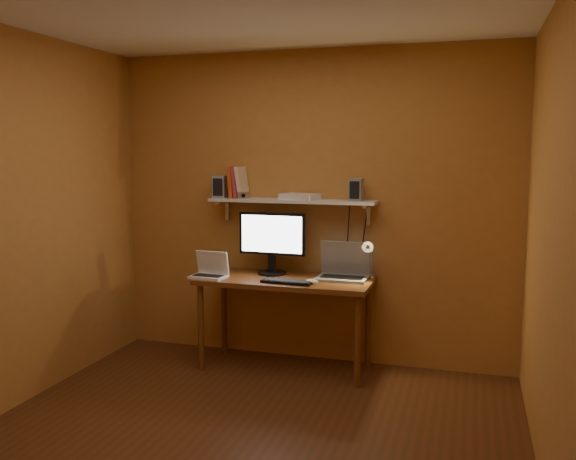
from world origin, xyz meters
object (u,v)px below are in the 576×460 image
(monitor, at_px, (272,240))
(desk_lamp, at_px, (369,254))
(wall_shelf, at_px, (292,201))
(shelf_camera, at_px, (243,195))
(netbook, at_px, (210,270))
(keyboard, at_px, (287,282))
(speaker_right, at_px, (356,190))
(speaker_left, at_px, (219,187))
(router, at_px, (300,197))
(mouse, at_px, (312,281))
(desk, at_px, (285,289))
(laptop, at_px, (344,269))

(monitor, xyz_separation_m, desk_lamp, (0.82, -0.01, -0.08))
(wall_shelf, relative_size, shelf_camera, 14.13)
(monitor, bearing_deg, netbook, -146.99)
(netbook, distance_m, shelf_camera, 0.68)
(monitor, height_order, keyboard, monitor)
(wall_shelf, relative_size, speaker_right, 7.84)
(shelf_camera, bearing_deg, desk_lamp, -0.22)
(keyboard, distance_m, speaker_right, 0.92)
(speaker_left, relative_size, router, 0.64)
(shelf_camera, bearing_deg, keyboard, -31.98)
(netbook, height_order, router, router)
(monitor, distance_m, speaker_right, 0.81)
(netbook, height_order, mouse, netbook)
(netbook, bearing_deg, router, 29.82)
(monitor, xyz_separation_m, mouse, (0.41, -0.27, -0.27))
(mouse, xyz_separation_m, speaker_right, (0.28, 0.34, 0.70))
(desk_lamp, bearing_deg, netbook, -168.34)
(speaker_left, bearing_deg, monitor, -12.47)
(desk_lamp, bearing_deg, monitor, 179.30)
(speaker_right, height_order, router, speaker_right)
(keyboard, bearing_deg, desk_lamp, 30.27)
(netbook, height_order, desk_lamp, desk_lamp)
(netbook, height_order, shelf_camera, shelf_camera)
(desk, bearing_deg, desk_lamp, 10.81)
(speaker_left, xyz_separation_m, router, (0.71, 0.01, -0.07))
(monitor, bearing_deg, desk, -39.35)
(netbook, relative_size, mouse, 2.92)
(desk, height_order, speaker_right, speaker_right)
(wall_shelf, bearing_deg, desk, -90.00)
(keyboard, bearing_deg, shelf_camera, 152.25)
(wall_shelf, bearing_deg, monitor, -159.74)
(wall_shelf, bearing_deg, shelf_camera, -171.04)
(laptop, bearing_deg, speaker_left, 178.32)
(desk, distance_m, shelf_camera, 0.85)
(shelf_camera, bearing_deg, desk, -17.83)
(desk, distance_m, speaker_right, 0.98)
(speaker_left, height_order, router, speaker_left)
(keyboard, distance_m, shelf_camera, 0.85)
(desk_lamp, bearing_deg, router, 174.30)
(shelf_camera, relative_size, router, 0.34)
(desk, relative_size, monitor, 2.46)
(wall_shelf, relative_size, keyboard, 3.48)
(desk, relative_size, router, 4.77)
(speaker_right, xyz_separation_m, shelf_camera, (-0.94, -0.07, -0.06))
(netbook, relative_size, router, 1.01)
(keyboard, height_order, router, router)
(wall_shelf, bearing_deg, router, -7.45)
(keyboard, height_order, shelf_camera, shelf_camera)
(netbook, bearing_deg, laptop, 18.72)
(desk_lamp, bearing_deg, shelf_camera, 179.78)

